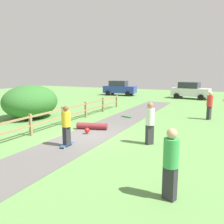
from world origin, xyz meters
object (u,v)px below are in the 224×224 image
at_px(skater_riding, 66,124).
at_px(bystander_green, 171,161).
at_px(parked_car_blue, 119,88).
at_px(bystander_white, 150,121).
at_px(skateboard_loose, 126,116).
at_px(parked_car_white, 190,90).
at_px(skater_fallen, 92,126).
at_px(bystander_red, 210,104).
at_px(bush_large, 31,102).

distance_m(skater_riding, bystander_green, 5.34).
bearing_deg(parked_car_blue, bystander_white, -62.56).
relative_size(skateboard_loose, parked_car_blue, 0.19).
bearing_deg(skateboard_loose, bystander_green, -61.96).
relative_size(skater_riding, skateboard_loose, 2.13).
xyz_separation_m(parked_car_white, parked_car_blue, (-8.94, -0.01, 0.00)).
distance_m(skateboard_loose, parked_car_white, 13.78).
bearing_deg(bystander_white, skater_fallen, 163.20).
relative_size(skater_riding, parked_car_white, 0.40).
height_order(skater_fallen, skateboard_loose, skater_fallen).
distance_m(skater_fallen, parked_car_white, 17.81).
bearing_deg(skater_riding, bystander_white, 31.21).
relative_size(skater_fallen, parked_car_blue, 0.40).
bearing_deg(parked_car_white, parked_car_blue, -179.93).
bearing_deg(bystander_white, parked_car_white, 92.27).
bearing_deg(parked_car_white, skateboard_loose, -100.19).
height_order(skater_fallen, bystander_red, bystander_red).
height_order(bystander_white, bystander_green, bystander_white).
bearing_deg(parked_car_blue, bush_large, -87.65).
relative_size(parked_car_white, parked_car_blue, 1.01).
height_order(bystander_white, parked_car_blue, parked_car_blue).
bearing_deg(bystander_green, parked_car_blue, 116.66).
bearing_deg(parked_car_blue, parked_car_white, 0.07).
xyz_separation_m(bystander_green, parked_car_white, (-2.50, 22.79, -0.06)).
xyz_separation_m(bystander_white, parked_car_blue, (-9.68, 18.64, -0.08)).
xyz_separation_m(bush_large, bystander_green, (10.76, -6.29, -0.11)).
bearing_deg(skater_fallen, bystander_red, 45.91).
bearing_deg(skater_fallen, parked_car_blue, 109.12).
distance_m(skater_riding, bystander_red, 10.10).
bearing_deg(parked_car_blue, skater_riding, -72.14).
distance_m(skateboard_loose, bystander_white, 6.10).
distance_m(skateboard_loose, bystander_red, 5.55).
relative_size(skater_fallen, bystander_red, 0.92).
distance_m(bystander_red, parked_car_white, 12.10).
relative_size(bystander_red, bystander_green, 1.02).
bearing_deg(bystander_red, bush_large, -156.78).
height_order(bystander_red, parked_car_blue, parked_car_blue).
bearing_deg(bystander_white, skater_riding, -148.79).
height_order(bystander_green, parked_car_white, parked_car_white).
relative_size(bystander_white, parked_car_blue, 0.43).
relative_size(skater_fallen, bystander_white, 0.93).
bearing_deg(bush_large, bystander_green, -30.29).
bearing_deg(parked_car_blue, bystander_red, -45.21).
xyz_separation_m(skateboard_loose, parked_car_white, (2.43, 13.53, 0.87)).
relative_size(skater_riding, skater_fallen, 1.01).
xyz_separation_m(bush_large, bystander_red, (11.01, 4.72, -0.09)).
height_order(skater_riding, bystander_red, bystander_red).
relative_size(skater_fallen, bystander_green, 0.94).
distance_m(bystander_green, parked_car_white, 22.93).
distance_m(parked_car_white, parked_car_blue, 8.94).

